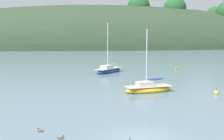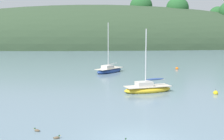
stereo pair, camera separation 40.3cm
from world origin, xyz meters
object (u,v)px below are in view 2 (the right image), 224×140
sailboat_teal_outer (147,89)px  duck_trailing (37,130)px  duck_lone_right (57,138)px  mooring_buoy_outer (177,68)px  sailboat_black_sloop (109,70)px  mooring_buoy_channel (216,93)px

sailboat_teal_outer → duck_trailing: bearing=-127.9°
duck_lone_right → mooring_buoy_outer: bearing=63.0°
duck_lone_right → duck_trailing: (-1.29, 1.30, 0.00)m
sailboat_black_sloop → mooring_buoy_outer: size_ratio=13.03×
sailboat_black_sloop → duck_lone_right: 26.15m
duck_trailing → mooring_buoy_channel: bearing=33.0°
duck_trailing → sailboat_teal_outer: bearing=52.1°
mooring_buoy_channel → duck_trailing: 17.31m
sailboat_teal_outer → duck_lone_right: (-7.16, -12.15, -0.27)m
sailboat_teal_outer → duck_lone_right: 14.10m
sailboat_black_sloop → mooring_buoy_outer: 10.76m
mooring_buoy_channel → duck_trailing: size_ratio=1.32×
mooring_buoy_channel → mooring_buoy_outer: bearing=85.5°
mooring_buoy_outer → duck_lone_right: (-14.63, -28.68, -0.07)m
sailboat_black_sloop → duck_lone_right: bearing=-99.4°
sailboat_black_sloop → mooring_buoy_outer: bearing=15.5°
mooring_buoy_channel → mooring_buoy_outer: (1.40, 17.95, 0.00)m
mooring_buoy_outer → duck_trailing: bearing=-120.2°
mooring_buoy_outer → sailboat_black_sloop: bearing=-164.5°
sailboat_black_sloop → duck_trailing: size_ratio=17.21×
sailboat_teal_outer → duck_lone_right: size_ratio=14.47×
sailboat_black_sloop → duck_trailing: bearing=-102.8°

